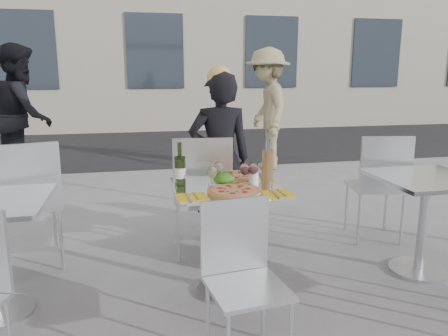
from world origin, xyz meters
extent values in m
plane|color=slate|center=(0.00, 0.00, 0.00)|extent=(80.00, 80.00, 0.00)
cube|color=black|center=(0.00, 6.50, 0.00)|extent=(24.00, 5.00, 0.00)
cylinder|color=#B7BABF|center=(0.00, 0.00, 0.01)|extent=(0.44, 0.44, 0.02)
cylinder|color=#B7BABF|center=(0.00, 0.00, 0.37)|extent=(0.07, 0.07, 0.72)
cube|color=silver|center=(0.00, 0.00, 0.73)|extent=(0.72, 0.72, 0.03)
cylinder|color=#B7BABF|center=(1.50, 0.00, 0.01)|extent=(0.44, 0.44, 0.02)
cylinder|color=#B7BABF|center=(1.50, 0.00, 0.37)|extent=(0.07, 0.07, 0.72)
cube|color=silver|center=(1.50, 0.00, 0.73)|extent=(0.72, 0.72, 0.03)
cylinder|color=silver|center=(0.13, 0.90, 0.25)|extent=(0.03, 0.03, 0.49)
cylinder|color=silver|center=(-0.26, 0.93, 0.25)|extent=(0.03, 0.03, 0.49)
cylinder|color=silver|center=(0.10, 0.51, 0.25)|extent=(0.03, 0.03, 0.49)
cylinder|color=silver|center=(-0.29, 0.54, 0.25)|extent=(0.03, 0.03, 0.49)
cube|color=silver|center=(-0.08, 0.72, 0.50)|extent=(0.49, 0.49, 0.03)
cube|color=silver|center=(-0.09, 0.49, 0.77)|extent=(0.46, 0.06, 0.49)
cylinder|color=silver|center=(-0.25, -0.63, 0.21)|extent=(0.02, 0.02, 0.41)
cylinder|color=silver|center=(0.07, -0.59, 0.21)|extent=(0.02, 0.02, 0.41)
cube|color=silver|center=(-0.07, -0.77, 0.42)|extent=(0.43, 0.43, 0.02)
cube|color=silver|center=(-0.09, -0.58, 0.64)|extent=(0.38, 0.07, 0.41)
cylinder|color=silver|center=(-1.29, 0.95, 0.25)|extent=(0.03, 0.03, 0.49)
cylinder|color=silver|center=(-1.67, 0.85, 0.25)|extent=(0.03, 0.03, 0.49)
cylinder|color=silver|center=(-1.18, 0.58, 0.25)|extent=(0.03, 0.03, 0.49)
cylinder|color=silver|center=(-1.56, 0.47, 0.25)|extent=(0.03, 0.03, 0.49)
cube|color=silver|center=(-1.43, 0.71, 0.50)|extent=(0.57, 0.57, 0.03)
cube|color=silver|center=(-1.36, 0.49, 0.77)|extent=(0.45, 0.15, 0.49)
cylinder|color=silver|center=(1.74, 0.87, 0.24)|extent=(0.03, 0.03, 0.48)
cylinder|color=silver|center=(1.36, 0.94, 0.24)|extent=(0.03, 0.03, 0.48)
cylinder|color=silver|center=(1.67, 0.49, 0.24)|extent=(0.03, 0.03, 0.48)
cylinder|color=silver|center=(1.29, 0.56, 0.24)|extent=(0.03, 0.03, 0.48)
cube|color=silver|center=(1.52, 0.72, 0.49)|extent=(0.52, 0.52, 0.03)
cube|color=silver|center=(1.47, 0.50, 0.74)|extent=(0.44, 0.11, 0.48)
imported|color=black|center=(0.13, 0.95, 0.75)|extent=(0.55, 0.37, 1.51)
imported|color=black|center=(-2.03, 3.47, 0.93)|extent=(0.83, 1.00, 1.86)
imported|color=#94865F|center=(1.44, 3.77, 0.93)|extent=(0.76, 1.24, 1.87)
cylinder|color=#BA8448|center=(0.00, -0.13, 0.76)|extent=(0.34, 0.34, 0.02)
cylinder|color=#D4C289|center=(0.00, -0.13, 0.77)|extent=(0.30, 0.30, 0.00)
cylinder|color=white|center=(0.10, 0.21, 0.76)|extent=(0.36, 0.36, 0.01)
cylinder|color=#BA8448|center=(0.10, 0.21, 0.77)|extent=(0.32, 0.32, 0.02)
cylinder|color=#D4C289|center=(0.10, 0.21, 0.78)|extent=(0.28, 0.28, 0.00)
cylinder|color=white|center=(-0.01, 0.09, 0.76)|extent=(0.22, 0.22, 0.01)
ellipsoid|color=#276D1B|center=(-0.01, 0.09, 0.80)|extent=(0.15, 0.15, 0.08)
sphere|color=#B21914|center=(0.03, 0.11, 0.81)|extent=(0.03, 0.03, 0.03)
cylinder|color=#314A1B|center=(-0.31, 0.11, 0.85)|extent=(0.07, 0.07, 0.20)
cone|color=#314A1B|center=(-0.31, 0.11, 0.95)|extent=(0.07, 0.07, 0.03)
cylinder|color=#314A1B|center=(-0.31, 0.11, 0.99)|extent=(0.03, 0.03, 0.10)
cylinder|color=silver|center=(-0.31, 0.11, 0.84)|extent=(0.07, 0.07, 0.07)
cylinder|color=tan|center=(0.31, 0.13, 0.86)|extent=(0.08, 0.08, 0.22)
cylinder|color=white|center=(0.31, 0.13, 1.00)|extent=(0.03, 0.03, 0.08)
cylinder|color=white|center=(0.18, 0.02, 0.80)|extent=(0.06, 0.06, 0.09)
cylinder|color=silver|center=(0.18, 0.02, 0.85)|extent=(0.06, 0.06, 0.02)
cylinder|color=white|center=(-0.12, -0.02, 0.75)|extent=(0.06, 0.06, 0.00)
cylinder|color=white|center=(-0.12, -0.02, 0.80)|extent=(0.01, 0.01, 0.09)
ellipsoid|color=white|center=(-0.12, -0.02, 0.86)|extent=(0.07, 0.07, 0.08)
ellipsoid|color=#C6C08B|center=(-0.12, -0.02, 0.85)|extent=(0.05, 0.05, 0.05)
cylinder|color=white|center=(-0.05, 0.10, 0.75)|extent=(0.06, 0.06, 0.00)
cylinder|color=white|center=(-0.05, 0.10, 0.80)|extent=(0.01, 0.01, 0.09)
ellipsoid|color=white|center=(-0.05, 0.10, 0.86)|extent=(0.07, 0.07, 0.08)
ellipsoid|color=#C6C08B|center=(-0.05, 0.10, 0.85)|extent=(0.05, 0.05, 0.05)
cylinder|color=white|center=(0.12, 0.03, 0.75)|extent=(0.06, 0.06, 0.00)
cylinder|color=white|center=(0.12, 0.03, 0.80)|extent=(0.01, 0.01, 0.09)
ellipsoid|color=white|center=(0.12, 0.03, 0.86)|extent=(0.07, 0.07, 0.08)
ellipsoid|color=#490A15|center=(0.12, 0.03, 0.85)|extent=(0.05, 0.05, 0.05)
cylinder|color=white|center=(0.17, 0.01, 0.75)|extent=(0.06, 0.06, 0.00)
cylinder|color=white|center=(0.17, 0.01, 0.80)|extent=(0.01, 0.01, 0.09)
ellipsoid|color=white|center=(0.17, 0.01, 0.86)|extent=(0.07, 0.07, 0.08)
ellipsoid|color=#490A15|center=(0.17, 0.01, 0.85)|extent=(0.05, 0.05, 0.05)
cube|color=yellow|center=(-0.27, -0.18, 0.75)|extent=(0.19, 0.19, 0.00)
cube|color=#B7BABF|center=(-0.29, -0.18, 0.76)|extent=(0.02, 0.20, 0.00)
cube|color=#B7BABF|center=(-0.24, -0.18, 0.76)|extent=(0.02, 0.18, 0.00)
cube|color=yellow|center=(0.27, -0.22, 0.75)|extent=(0.18, 0.18, 0.00)
cube|color=#B7BABF|center=(0.25, -0.22, 0.76)|extent=(0.02, 0.20, 0.00)
cube|color=#B7BABF|center=(0.30, -0.22, 0.76)|extent=(0.01, 0.18, 0.00)
camera|label=1|loc=(-0.60, -2.75, 1.50)|focal=35.00mm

